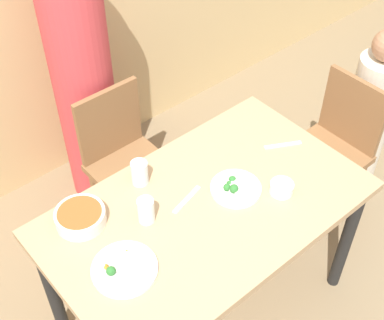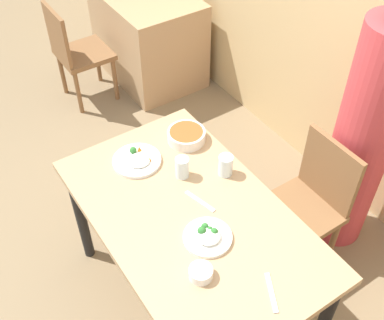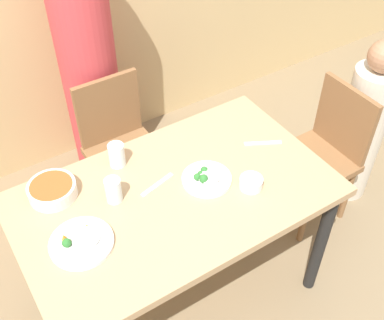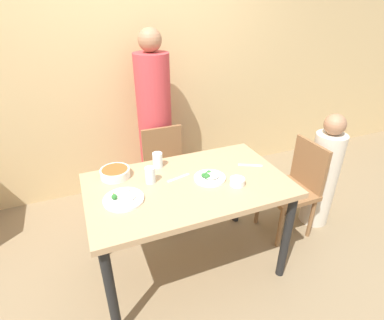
{
  "view_description": "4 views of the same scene",
  "coord_description": "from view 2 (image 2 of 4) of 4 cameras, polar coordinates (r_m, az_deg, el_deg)",
  "views": [
    {
      "loc": [
        -1.0,
        -1.07,
        2.47
      ],
      "look_at": [
        -0.02,
        0.07,
        1.01
      ],
      "focal_mm": 50.0,
      "sensor_mm": 36.0,
      "label": 1
    },
    {
      "loc": [
        1.18,
        -0.78,
        2.52
      ],
      "look_at": [
        -0.11,
        0.08,
        1.0
      ],
      "focal_mm": 45.0,
      "sensor_mm": 36.0,
      "label": 2
    },
    {
      "loc": [
        -0.69,
        -1.22,
        2.3
      ],
      "look_at": [
        0.06,
        -0.04,
        0.98
      ],
      "focal_mm": 45.0,
      "sensor_mm": 36.0,
      "label": 3
    },
    {
      "loc": [
        -0.62,
        -1.6,
        1.88
      ],
      "look_at": [
        0.05,
        0.05,
        0.92
      ],
      "focal_mm": 28.0,
      "sensor_mm": 36.0,
      "label": 4
    }
  ],
  "objects": [
    {
      "name": "glass_water_short",
      "position": [
        2.39,
        4.01,
        -0.63
      ],
      "size": [
        0.07,
        0.07,
        0.11
      ],
      "color": "silver",
      "rests_on": "dining_table"
    },
    {
      "name": "plate_rice_child",
      "position": [
        2.15,
        1.88,
        -9.01
      ],
      "size": [
        0.22,
        0.22,
        0.06
      ],
      "color": "white",
      "rests_on": "dining_table"
    },
    {
      "name": "bowl_curry",
      "position": [
        2.58,
        -0.67,
        2.92
      ],
      "size": [
        0.21,
        0.21,
        0.06
      ],
      "color": "silver",
      "rests_on": "dining_table"
    },
    {
      "name": "plate_rice_adult",
      "position": [
        2.49,
        -6.52,
        -0.01
      ],
      "size": [
        0.25,
        0.25,
        0.05
      ],
      "color": "white",
      "rests_on": "dining_table"
    },
    {
      "name": "dining_table",
      "position": [
        2.32,
        -0.15,
        -7.96
      ],
      "size": [
        1.36,
        0.81,
        0.78
      ],
      "color": "tan",
      "rests_on": "ground_plane"
    },
    {
      "name": "bowl_rice_small",
      "position": [
        2.03,
        1.05,
        -13.2
      ],
      "size": [
        0.1,
        0.1,
        0.05
      ],
      "color": "white",
      "rests_on": "dining_table"
    },
    {
      "name": "ground_plane",
      "position": [
        2.89,
        -0.13,
        -16.25
      ],
      "size": [
        10.0,
        10.0,
        0.0
      ],
      "primitive_type": "plane",
      "color": "#847051"
    },
    {
      "name": "background_table",
      "position": [
        4.3,
        -5.15,
        14.36
      ],
      "size": [
        0.92,
        0.66,
        0.76
      ],
      "color": "tan",
      "rests_on": "ground_plane"
    },
    {
      "name": "glass_water_tall",
      "position": [
        2.37,
        -1.17,
        -0.88
      ],
      "size": [
        0.07,
        0.07,
        0.11
      ],
      "color": "silver",
      "rests_on": "dining_table"
    },
    {
      "name": "chair_background",
      "position": [
        4.03,
        -13.61,
        12.42
      ],
      "size": [
        0.4,
        0.4,
        0.85
      ],
      "rotation": [
        0.0,
        0.0,
        3.14
      ],
      "color": "brown",
      "rests_on": "ground_plane"
    },
    {
      "name": "chair_adult_spot",
      "position": [
        2.79,
        13.61,
        -4.87
      ],
      "size": [
        0.4,
        0.4,
        0.85
      ],
      "color": "brown",
      "rests_on": "ground_plane"
    },
    {
      "name": "person_adult",
      "position": [
        2.78,
        19.68,
        2.5
      ],
      "size": [
        0.33,
        0.33,
        1.68
      ],
      "color": "#C63D42",
      "rests_on": "ground_plane"
    },
    {
      "name": "spoon_steel",
      "position": [
        2.3,
        0.94,
        -4.92
      ],
      "size": [
        0.18,
        0.06,
        0.01
      ],
      "color": "silver",
      "rests_on": "dining_table"
    },
    {
      "name": "fork_steel",
      "position": [
        2.04,
        9.4,
        -15.23
      ],
      "size": [
        0.17,
        0.1,
        0.01
      ],
      "color": "silver",
      "rests_on": "dining_table"
    }
  ]
}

